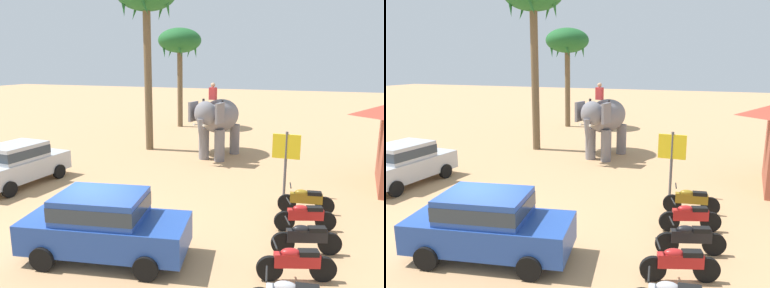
{
  "view_description": "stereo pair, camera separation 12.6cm",
  "coord_description": "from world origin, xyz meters",
  "views": [
    {
      "loc": [
        6.06,
        -8.4,
        4.86
      ],
      "look_at": [
        0.82,
        5.69,
        1.6
      ],
      "focal_mm": 35.37,
      "sensor_mm": 36.0,
      "label": 1
    },
    {
      "loc": [
        6.18,
        -8.35,
        4.86
      ],
      "look_at": [
        0.82,
        5.69,
        1.6
      ],
      "focal_mm": 35.37,
      "sensor_mm": 36.0,
      "label": 2
    }
  ],
  "objects": [
    {
      "name": "palm_tree_behind_elephant",
      "position": [
        -3.54,
        10.48,
        8.08
      ],
      "size": [
        3.2,
        3.2,
        9.3
      ],
      "color": "brown",
      "rests_on": "ground"
    },
    {
      "name": "motorcycle_far_in_row",
      "position": [
        5.48,
        3.84,
        0.46
      ],
      "size": [
        1.79,
        0.55,
        0.94
      ],
      "color": "black",
      "rests_on": "ground"
    },
    {
      "name": "palm_tree_near_hut",
      "position": [
        -4.86,
        18.34,
        6.25
      ],
      "size": [
        3.2,
        3.2,
        7.34
      ],
      "color": "brown",
      "rests_on": "ground"
    },
    {
      "name": "car_sedan_foreground",
      "position": [
        0.94,
        -0.91,
        0.93
      ],
      "size": [
        4.34,
        2.43,
        1.7
      ],
      "color": "#23479E",
      "rests_on": "ground"
    },
    {
      "name": "motorcycle_second_in_row",
      "position": [
        5.57,
        -0.34,
        0.46
      ],
      "size": [
        1.74,
        0.77,
        0.94
      ],
      "color": "black",
      "rests_on": "ground"
    },
    {
      "name": "motorcycle_fourth_in_row",
      "position": [
        5.56,
        2.43,
        0.46
      ],
      "size": [
        1.74,
        0.77,
        0.94
      ],
      "color": "black",
      "rests_on": "ground"
    },
    {
      "name": "car_parked_far_side",
      "position": [
        -5.58,
        2.89,
        0.93
      ],
      "size": [
        2.06,
        4.19,
        1.7
      ],
      "color": "#B7BABF",
      "rests_on": "ground"
    },
    {
      "name": "elephant_with_mahout",
      "position": [
        0.62,
        10.04,
        1.99
      ],
      "size": [
        2.14,
        3.99,
        3.88
      ],
      "color": "slate",
      "rests_on": "ground"
    },
    {
      "name": "motorcycle_mid_row",
      "position": [
        5.69,
        1.01,
        0.46
      ],
      "size": [
        1.74,
        0.76,
        0.94
      ],
      "color": "black",
      "rests_on": "ground"
    },
    {
      "name": "signboard_yellow",
      "position": [
        4.6,
        5.4,
        1.69
      ],
      "size": [
        1.0,
        0.1,
        2.4
      ],
      "color": "#4C4C51",
      "rests_on": "ground"
    },
    {
      "name": "ground_plane",
      "position": [
        0.0,
        0.0,
        0.0
      ],
      "size": [
        120.0,
        120.0,
        0.0
      ],
      "primitive_type": "plane",
      "color": "tan"
    }
  ]
}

